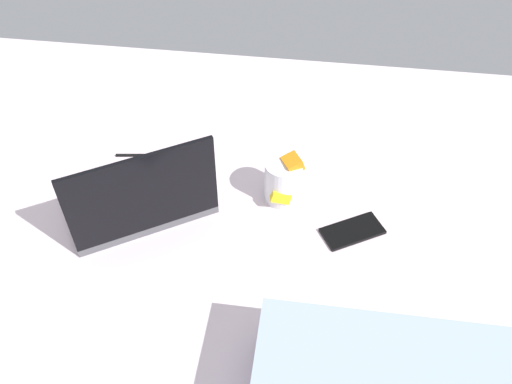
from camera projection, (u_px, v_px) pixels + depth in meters
bed_mattress at (224, 240)px, 135.18cm from camera, size 180.00×140.00×18.00cm
laptop at (139, 197)px, 126.96cm from camera, size 40.18×37.04×23.00cm
snack_cup at (283, 180)px, 128.84cm from camera, size 9.52×10.12×12.93cm
cell_phone at (352, 231)px, 124.82cm from camera, size 15.52×12.94×0.80cm
charger_cable at (148, 155)px, 143.23cm from camera, size 16.92×2.91×0.60cm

